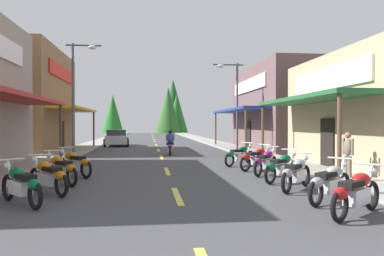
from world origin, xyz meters
name	(u,v)px	position (x,y,z in m)	size (l,w,h in m)	color
ground	(156,146)	(0.00, 30.99, -0.05)	(9.31, 91.98, 0.10)	#424244
sidewalk_left	(91,145)	(-5.69, 30.99, 0.06)	(2.07, 91.98, 0.12)	#9E9991
sidewalk_right	(219,144)	(5.69, 30.99, 0.06)	(2.07, 91.98, 0.12)	#9E9991
centerline_dashes	(156,143)	(0.00, 34.67, 0.01)	(0.16, 69.79, 0.01)	#E0C64C
storefront_left_far	(13,101)	(-9.95, 24.40, 3.48)	(8.33, 9.71, 6.97)	olive
storefront_right_far	(302,109)	(10.81, 24.63, 3.04)	(10.05, 11.60, 6.07)	brown
streetlamp_left	(78,84)	(-4.77, 19.85, 4.21)	(2.01, 0.30, 6.54)	#474C51
streetlamp_right	(233,94)	(4.75, 21.49, 3.83)	(2.01, 0.30, 5.84)	#474C51
motorcycle_parked_right_0	(356,192)	(3.43, 4.75, 0.49)	(1.79, 1.34, 1.04)	black
motorcycle_parked_right_1	(330,182)	(3.56, 6.09, 0.49)	(1.74, 1.41, 1.04)	black
motorcycle_parked_right_2	(296,173)	(3.42, 7.78, 0.49)	(1.52, 1.65, 1.04)	black
motorcycle_parked_right_3	(282,167)	(3.55, 9.28, 0.49)	(1.68, 1.48, 1.04)	black
motorcycle_parked_right_4	(266,161)	(3.57, 10.98, 0.49)	(1.45, 1.70, 1.04)	black
motorcycle_parked_right_5	(257,158)	(3.62, 12.33, 0.49)	(1.79, 1.34, 1.04)	black
motorcycle_parked_right_6	(240,155)	(3.33, 13.96, 0.49)	(1.74, 1.40, 1.04)	black
motorcycle_parked_left_0	(21,184)	(-3.65, 6.64, 0.49)	(1.46, 1.70, 1.04)	black
motorcycle_parked_left_1	(48,176)	(-3.40, 7.99, 0.49)	(1.46, 1.70, 1.04)	black
motorcycle_parked_left_2	(60,169)	(-3.45, 9.61, 0.49)	(1.41, 1.74, 1.04)	black
motorcycle_parked_left_3	(74,163)	(-3.35, 11.29, 0.49)	(1.53, 1.64, 1.04)	black
rider_cruising_lead	(170,144)	(0.60, 20.38, 0.66)	(0.60, 2.14, 1.57)	black
pedestrian_by_shop	(348,152)	(5.83, 9.30, 0.93)	(0.29, 0.57, 1.61)	#726659
parked_car_curbside	(116,138)	(-3.45, 30.31, 0.69)	(2.29, 4.41, 1.40)	silver
treeline_backdrop	(163,109)	(2.57, 79.47, 5.18)	(19.09, 12.57, 12.07)	#2A5A23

